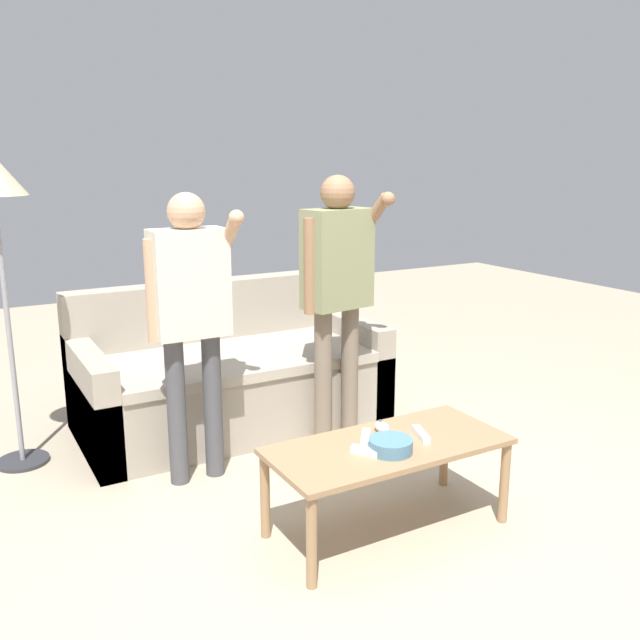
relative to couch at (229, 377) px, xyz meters
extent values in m
plane|color=tan|center=(0.11, -1.59, -0.30)|extent=(12.00, 12.00, 0.00)
cube|color=#9E9384|center=(0.00, -0.05, -0.09)|extent=(1.86, 0.94, 0.42)
cube|color=#AA9F8F|center=(0.00, -0.12, 0.15)|extent=(1.58, 0.82, 0.06)
cube|color=#9E9384|center=(0.00, 0.34, 0.35)|extent=(1.86, 0.18, 0.45)
cube|color=#9E9384|center=(-0.86, -0.05, 0.01)|extent=(0.14, 0.94, 0.61)
cube|color=#9E9384|center=(0.86, -0.05, 0.01)|extent=(0.14, 0.94, 0.61)
cube|color=#997551|center=(0.13, -1.57, 0.11)|extent=(1.08, 0.49, 0.03)
cylinder|color=#997551|center=(-0.38, -1.79, -0.10)|extent=(0.04, 0.04, 0.40)
cylinder|color=#997551|center=(0.63, -1.79, -0.10)|extent=(0.04, 0.04, 0.40)
cylinder|color=#997551|center=(-0.38, -1.36, -0.10)|extent=(0.04, 0.04, 0.40)
cylinder|color=#997551|center=(0.63, -1.36, -0.10)|extent=(0.04, 0.04, 0.40)
cylinder|color=teal|center=(0.08, -1.65, 0.15)|extent=(0.19, 0.19, 0.06)
ellipsoid|color=white|center=(0.17, -1.45, 0.15)|extent=(0.06, 0.09, 0.05)
cylinder|color=#4C4C51|center=(0.17, -1.44, 0.17)|extent=(0.02, 0.02, 0.01)
cylinder|color=#2D2D33|center=(-1.24, 0.00, -0.29)|extent=(0.28, 0.28, 0.02)
cylinder|color=gray|center=(-1.24, 0.00, 0.45)|extent=(0.03, 0.03, 1.45)
cylinder|color=#756656|center=(0.34, -0.61, 0.11)|extent=(0.10, 0.10, 0.82)
cylinder|color=#756656|center=(0.55, -0.58, 0.11)|extent=(0.10, 0.10, 0.82)
cube|color=gray|center=(0.45, -0.59, 0.80)|extent=(0.42, 0.26, 0.56)
sphere|color=#936B4C|center=(0.45, -0.59, 1.17)|extent=(0.19, 0.19, 0.19)
cylinder|color=#936B4C|center=(0.25, -0.62, 0.78)|extent=(0.07, 0.07, 0.53)
cylinder|color=gray|center=(0.64, -0.56, 0.91)|extent=(0.07, 0.07, 0.27)
cylinder|color=#936B4C|center=(0.65, -0.66, 1.05)|extent=(0.10, 0.23, 0.24)
sphere|color=#936B4C|center=(0.67, -0.76, 1.14)|extent=(0.08, 0.08, 0.08)
cylinder|color=#47474C|center=(-0.55, -0.66, 0.09)|extent=(0.10, 0.10, 0.78)
cylinder|color=#47474C|center=(-0.35, -0.66, 0.09)|extent=(0.10, 0.10, 0.78)
cube|color=beige|center=(-0.45, -0.66, 0.75)|extent=(0.37, 0.20, 0.54)
sphere|color=tan|center=(-0.45, -0.66, 1.11)|extent=(0.19, 0.19, 0.19)
cylinder|color=tan|center=(-0.64, -0.66, 0.73)|extent=(0.07, 0.07, 0.51)
cylinder|color=beige|center=(-0.26, -0.66, 0.86)|extent=(0.07, 0.07, 0.25)
cylinder|color=tan|center=(-0.27, -0.75, 0.99)|extent=(0.06, 0.22, 0.23)
sphere|color=tan|center=(-0.27, -0.84, 1.08)|extent=(0.08, 0.08, 0.08)
cube|color=white|center=(0.05, -1.50, 0.14)|extent=(0.12, 0.15, 0.03)
cylinder|color=silver|center=(0.07, -1.48, 0.15)|extent=(0.01, 0.01, 0.00)
cube|color=silver|center=(0.02, -1.54, 0.15)|extent=(0.02, 0.02, 0.00)
cube|color=white|center=(0.29, -1.59, 0.14)|extent=(0.09, 0.17, 0.03)
cylinder|color=silver|center=(0.30, -1.57, 0.15)|extent=(0.01, 0.01, 0.00)
cube|color=silver|center=(0.28, -1.64, 0.15)|extent=(0.02, 0.02, 0.00)
cube|color=white|center=(-0.02, -1.64, 0.14)|extent=(0.12, 0.16, 0.03)
cylinder|color=silver|center=(-0.03, -1.61, 0.15)|extent=(0.01, 0.01, 0.00)
cube|color=silver|center=(0.01, -1.68, 0.15)|extent=(0.02, 0.02, 0.00)
camera|label=1|loc=(-1.53, -3.87, 1.36)|focal=38.23mm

